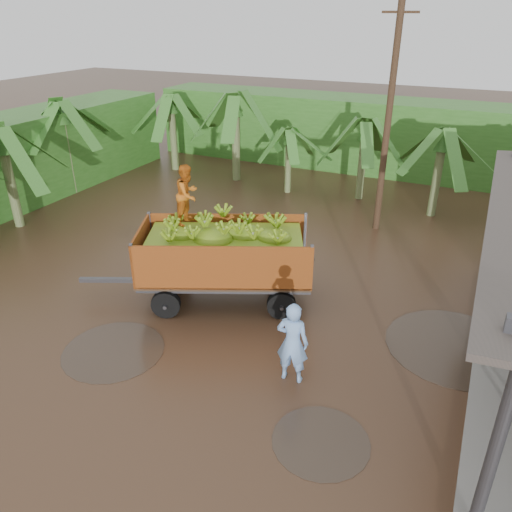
# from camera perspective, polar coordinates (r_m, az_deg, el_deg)

# --- Properties ---
(ground) EXTENTS (100.00, 100.00, 0.00)m
(ground) POSITION_cam_1_polar(r_m,az_deg,el_deg) (13.28, 1.23, -8.69)
(ground) COLOR black
(ground) RESTS_ON ground
(hedge_north) EXTENTS (22.00, 3.00, 3.60)m
(hedge_north) POSITION_cam_1_polar(r_m,az_deg,el_deg) (27.35, 11.51, 13.57)
(hedge_north) COLOR #2D661E
(hedge_north) RESTS_ON ground
(hedge_west) EXTENTS (3.00, 18.00, 3.60)m
(hedge_west) POSITION_cam_1_polar(r_m,az_deg,el_deg) (23.80, -27.02, 9.36)
(hedge_west) COLOR #2D661E
(hedge_west) RESTS_ON ground
(banana_trailer) EXTENTS (6.55, 4.06, 3.90)m
(banana_trailer) POSITION_cam_1_polar(r_m,az_deg,el_deg) (14.07, -3.65, 0.27)
(banana_trailer) COLOR #C85D1C
(banana_trailer) RESTS_ON ground
(man_blue) EXTENTS (0.77, 0.54, 2.00)m
(man_blue) POSITION_cam_1_polar(r_m,az_deg,el_deg) (11.24, 4.18, -9.83)
(man_blue) COLOR #7EA9E6
(man_blue) RESTS_ON ground
(utility_pole) EXTENTS (1.20, 0.24, 8.16)m
(utility_pole) POSITION_cam_1_polar(r_m,az_deg,el_deg) (18.76, 14.87, 14.81)
(utility_pole) COLOR #47301E
(utility_pole) RESTS_ON ground
(banana_plants) EXTENTS (24.73, 20.88, 4.29)m
(banana_plants) POSITION_cam_1_polar(r_m,az_deg,el_deg) (20.38, -4.62, 10.12)
(banana_plants) COLOR #2D661E
(banana_plants) RESTS_ON ground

